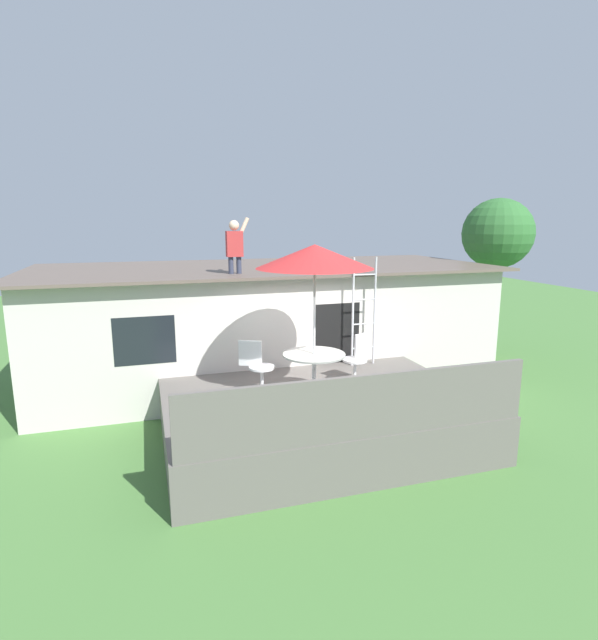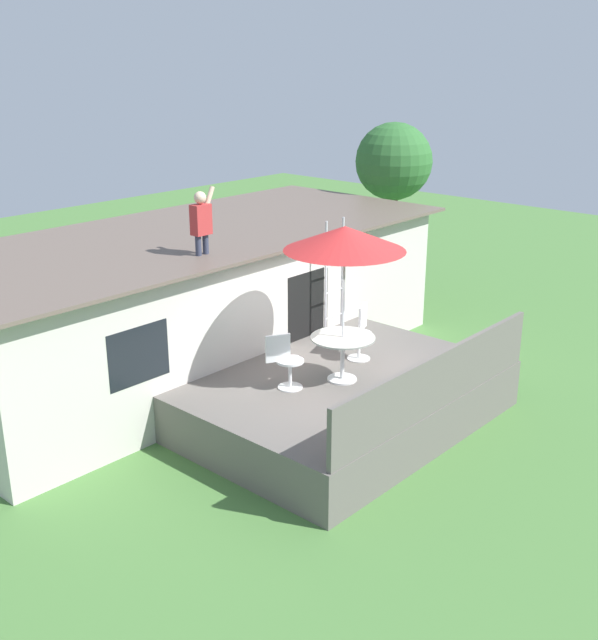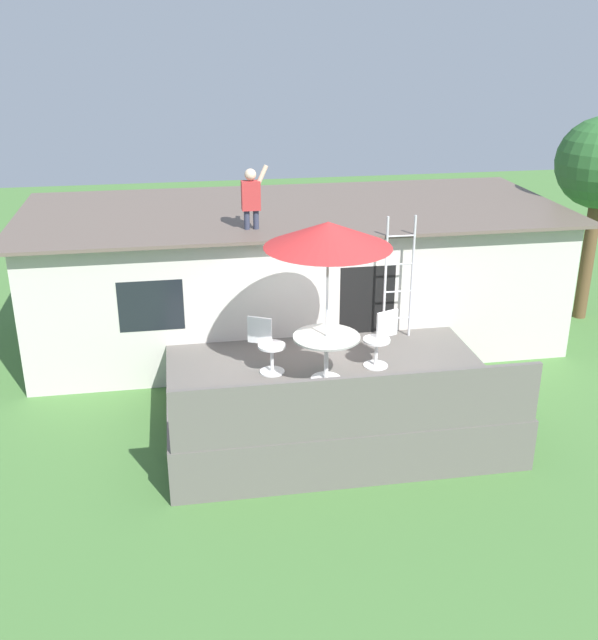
# 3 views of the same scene
# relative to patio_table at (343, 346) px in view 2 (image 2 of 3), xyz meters

# --- Properties ---
(ground_plane) EXTENTS (40.00, 40.00, 0.00)m
(ground_plane) POSITION_rel_patio_table_xyz_m (0.11, 0.16, -1.39)
(ground_plane) COLOR #477538
(house) EXTENTS (10.50, 4.50, 2.67)m
(house) POSITION_rel_patio_table_xyz_m (0.11, 3.76, -0.05)
(house) COLOR beige
(house) RESTS_ON ground
(deck) EXTENTS (5.16, 3.90, 0.80)m
(deck) POSITION_rel_patio_table_xyz_m (0.11, 0.16, -0.99)
(deck) COLOR #605B56
(deck) RESTS_ON ground
(deck_railing) EXTENTS (5.06, 0.08, 0.90)m
(deck_railing) POSITION_rel_patio_table_xyz_m (0.11, -1.74, -0.14)
(deck_railing) COLOR #605B56
(deck_railing) RESTS_ON deck
(patio_table) EXTENTS (1.04, 1.04, 0.74)m
(patio_table) POSITION_rel_patio_table_xyz_m (0.00, 0.00, 0.00)
(patio_table) COLOR silver
(patio_table) RESTS_ON deck
(patio_umbrella) EXTENTS (1.90, 1.90, 2.54)m
(patio_umbrella) POSITION_rel_patio_table_xyz_m (0.00, 0.00, 1.76)
(patio_umbrella) COLOR silver
(patio_umbrella) RESTS_ON deck
(step_ladder) EXTENTS (0.52, 0.04, 2.20)m
(step_ladder) POSITION_rel_patio_table_xyz_m (1.58, 1.49, 0.51)
(step_ladder) COLOR silver
(step_ladder) RESTS_ON deck
(person_figure) EXTENTS (0.47, 0.20, 1.11)m
(person_figure) POSITION_rel_patio_table_xyz_m (-0.86, 2.31, 1.89)
(person_figure) COLOR #33384C
(person_figure) RESTS_ON house
(patio_chair_left) EXTENTS (0.58, 0.44, 0.92)m
(patio_chair_left) POSITION_rel_patio_table_xyz_m (-0.86, 0.45, -0.13)
(patio_chair_left) COLOR silver
(patio_chair_left) RESTS_ON deck
(patio_chair_right) EXTENTS (0.60, 0.44, 0.92)m
(patio_chair_right) POSITION_rel_patio_table_xyz_m (0.97, 0.38, -0.13)
(patio_chair_right) COLOR silver
(patio_chair_right) RESTS_ON deck
(backyard_tree) EXTENTS (1.86, 1.86, 4.29)m
(backyard_tree) POSITION_rel_patio_table_xyz_m (6.45, 3.68, 1.91)
(backyard_tree) COLOR brown
(backyard_tree) RESTS_ON ground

